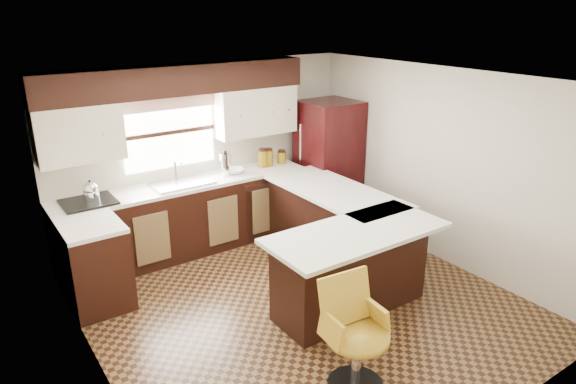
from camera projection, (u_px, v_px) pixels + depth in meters
floor at (302, 304)px, 5.60m from camera, size 4.40×4.40×0.00m
ceiling at (304, 81)px, 4.77m from camera, size 4.40×4.40×0.00m
wall_back at (206, 153)px, 6.88m from camera, size 4.40×0.00×4.40m
wall_front at (494, 297)px, 3.49m from camera, size 4.40×0.00×4.40m
wall_left at (89, 256)px, 4.06m from camera, size 0.00×4.40×4.40m
wall_right at (440, 166)px, 6.31m from camera, size 0.00×4.40×4.40m
base_cab_back at (188, 219)px, 6.67m from camera, size 3.30×0.60×0.90m
base_cab_left at (96, 267)px, 5.44m from camera, size 0.60×0.70×0.90m
counter_back at (186, 185)px, 6.51m from camera, size 3.30×0.60×0.04m
counter_left at (90, 226)px, 5.28m from camera, size 0.60×0.70×0.04m
soffit at (178, 80)px, 6.18m from camera, size 3.40×0.35×0.36m
upper_cab_left at (78, 134)px, 5.70m from camera, size 0.94×0.35×0.64m
upper_cab_right at (255, 111)px, 6.93m from camera, size 1.14×0.35×0.64m
window_pane at (169, 133)px, 6.48m from camera, size 1.20×0.02×0.90m
valance at (168, 102)px, 6.32m from camera, size 1.30×0.06×0.18m
sink at (182, 183)px, 6.45m from camera, size 0.75×0.45×0.03m
dishwasher at (265, 211)px, 6.99m from camera, size 0.58×0.03×0.78m
cooktop at (88, 202)px, 5.84m from camera, size 0.58×0.50×0.02m
peninsula_long at (331, 228)px, 6.41m from camera, size 0.60×1.95×0.90m
peninsula_return at (351, 271)px, 5.37m from camera, size 1.65×0.60×0.90m
counter_pen_long at (335, 191)px, 6.27m from camera, size 0.84×1.95×0.04m
counter_pen_return at (357, 233)px, 5.13m from camera, size 1.89×0.84×0.04m
refrigerator at (328, 163)px, 7.49m from camera, size 0.77×0.74×1.80m
bar_chair at (358, 338)px, 4.21m from camera, size 0.57×0.57×0.99m
kettle at (91, 190)px, 5.81m from camera, size 0.18×0.18×0.24m
percolator at (225, 164)px, 6.76m from camera, size 0.14×0.14×0.30m
mixing_bowl at (234, 171)px, 6.87m from camera, size 0.32×0.32×0.06m
canister_large at (263, 159)px, 7.10m from camera, size 0.12×0.12×0.23m
canister_med at (269, 158)px, 7.15m from camera, size 0.12×0.12×0.22m
canister_small at (282, 158)px, 7.28m from camera, size 0.13×0.13×0.16m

